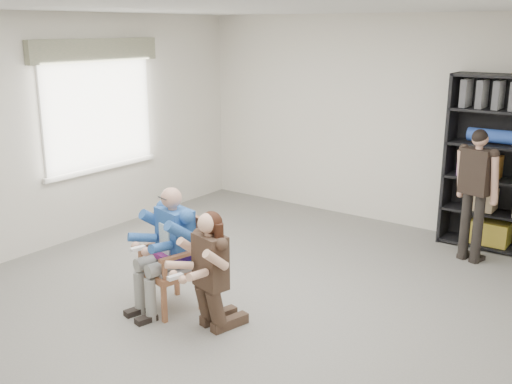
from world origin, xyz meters
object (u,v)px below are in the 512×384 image
Objects in this scene: kneeling_woman at (208,272)px; standing_man at (474,196)px; armchair at (170,263)px; seated_man at (169,249)px.

standing_man reaches higher than kneeling_woman.
armchair is 0.14m from seated_man.
seated_man is 0.78× the size of standing_man.
seated_man is 3.52m from standing_man.
armchair is 0.77× the size of seated_man.
kneeling_woman is (0.58, -0.12, -0.05)m from seated_man.
armchair is at bearing 0.00° from seated_man.
kneeling_woman is (0.58, -0.12, 0.09)m from armchair.
armchair is 3.52m from standing_man.
seated_man is (0.00, 0.00, 0.14)m from armchair.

